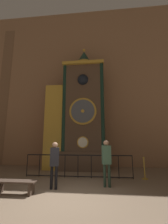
# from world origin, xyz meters

# --- Properties ---
(ground_plane) EXTENTS (28.00, 28.00, 0.00)m
(ground_plane) POSITION_xyz_m (0.00, 0.00, 0.00)
(ground_plane) COLOR #75604C
(cathedral_back_wall) EXTENTS (24.00, 0.32, 12.68)m
(cathedral_back_wall) POSITION_xyz_m (-0.09, 6.19, 6.33)
(cathedral_back_wall) COLOR #936B4C
(cathedral_back_wall) RESTS_ON ground_plane
(clock_tower) EXTENTS (4.15, 1.81, 8.44)m
(clock_tower) POSITION_xyz_m (-0.27, 4.94, 3.48)
(clock_tower) COLOR brown
(clock_tower) RESTS_ON ground_plane
(railing_fence) EXTENTS (5.35, 0.05, 1.10)m
(railing_fence) POSITION_xyz_m (0.06, 2.80, 0.61)
(railing_fence) COLOR black
(railing_fence) RESTS_ON ground_plane
(visitor_near) EXTENTS (0.39, 0.31, 1.73)m
(visitor_near) POSITION_xyz_m (-0.60, 0.95, 1.05)
(visitor_near) COLOR black
(visitor_near) RESTS_ON ground_plane
(visitor_far) EXTENTS (0.39, 0.30, 1.81)m
(visitor_far) POSITION_xyz_m (1.43, 1.41, 1.10)
(visitor_far) COLOR #213427
(visitor_far) RESTS_ON ground_plane
(stanchion_post) EXTENTS (0.28, 0.28, 1.02)m
(stanchion_post) POSITION_xyz_m (3.26, 2.84, 0.33)
(stanchion_post) COLOR #B28E33
(stanchion_post) RESTS_ON ground_plane
(visitor_bench) EXTENTS (1.44, 0.40, 0.44)m
(visitor_bench) POSITION_xyz_m (-1.74, 0.28, 0.32)
(visitor_bench) COLOR #423328
(visitor_bench) RESTS_ON ground_plane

